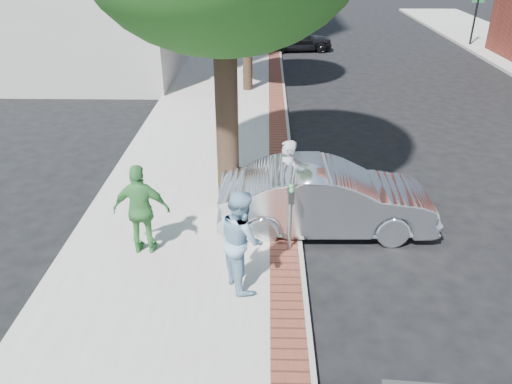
{
  "coord_description": "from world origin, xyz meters",
  "views": [
    {
      "loc": [
        0.3,
        -8.95,
        6.07
      ],
      "look_at": [
        0.1,
        0.42,
        1.2
      ],
      "focal_mm": 35.0,
      "sensor_mm": 36.0,
      "label": 1
    }
  ],
  "objects_px": {
    "person_gray": "(286,179)",
    "sedan_silver": "(326,198)",
    "parking_meter": "(291,205)",
    "person_officer": "(241,239)",
    "bg_car": "(297,39)",
    "person_green": "(142,210)"
  },
  "relations": [
    {
      "from": "parking_meter",
      "to": "person_officer",
      "type": "relative_size",
      "value": 0.75
    },
    {
      "from": "person_gray",
      "to": "sedan_silver",
      "type": "relative_size",
      "value": 0.39
    },
    {
      "from": "person_green",
      "to": "bg_car",
      "type": "distance_m",
      "value": 21.29
    },
    {
      "from": "person_green",
      "to": "person_officer",
      "type": "bearing_deg",
      "value": 152.78
    },
    {
      "from": "person_gray",
      "to": "person_officer",
      "type": "height_order",
      "value": "person_officer"
    },
    {
      "from": "person_green",
      "to": "sedan_silver",
      "type": "relative_size",
      "value": 0.41
    },
    {
      "from": "person_gray",
      "to": "bg_car",
      "type": "height_order",
      "value": "person_gray"
    },
    {
      "from": "person_officer",
      "to": "person_gray",
      "type": "bearing_deg",
      "value": -43.63
    },
    {
      "from": "person_gray",
      "to": "bg_car",
      "type": "xyz_separation_m",
      "value": [
        1.25,
        19.3,
        -0.4
      ]
    },
    {
      "from": "person_gray",
      "to": "sedan_silver",
      "type": "height_order",
      "value": "person_gray"
    },
    {
      "from": "sedan_silver",
      "to": "bg_car",
      "type": "height_order",
      "value": "sedan_silver"
    },
    {
      "from": "person_gray",
      "to": "person_green",
      "type": "bearing_deg",
      "value": -60.08
    },
    {
      "from": "sedan_silver",
      "to": "person_gray",
      "type": "bearing_deg",
      "value": 66.99
    },
    {
      "from": "person_gray",
      "to": "person_officer",
      "type": "bearing_deg",
      "value": -16.88
    },
    {
      "from": "bg_car",
      "to": "person_gray",
      "type": "bearing_deg",
      "value": 169.18
    },
    {
      "from": "person_gray",
      "to": "sedan_silver",
      "type": "xyz_separation_m",
      "value": [
        0.89,
        -0.36,
        -0.29
      ]
    },
    {
      "from": "person_officer",
      "to": "sedan_silver",
      "type": "distance_m",
      "value": 2.91
    },
    {
      "from": "person_green",
      "to": "bg_car",
      "type": "height_order",
      "value": "person_green"
    },
    {
      "from": "bg_car",
      "to": "parking_meter",
      "type": "bearing_deg",
      "value": 169.57
    },
    {
      "from": "parking_meter",
      "to": "person_green",
      "type": "distance_m",
      "value": 3.01
    },
    {
      "from": "person_officer",
      "to": "person_green",
      "type": "bearing_deg",
      "value": 38.12
    },
    {
      "from": "parking_meter",
      "to": "person_green",
      "type": "xyz_separation_m",
      "value": [
        -3.01,
        -0.14,
        -0.08
      ]
    }
  ]
}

